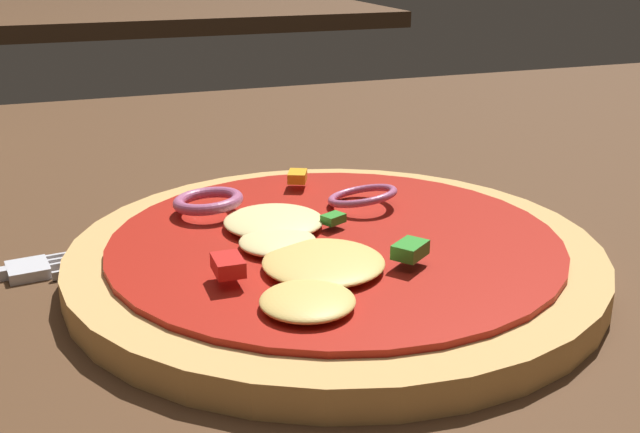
% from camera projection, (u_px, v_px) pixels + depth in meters
% --- Properties ---
extents(dining_table, '(1.26, 0.83, 0.03)m').
position_uv_depth(dining_table, '(257.00, 281.00, 0.38)').
color(dining_table, '#4C301C').
rests_on(dining_table, ground).
extents(pizza, '(0.24, 0.24, 0.03)m').
position_uv_depth(pizza, '(332.00, 254.00, 0.35)').
color(pizza, tan).
rests_on(pizza, dining_table).
extents(background_table, '(0.86, 0.64, 0.03)m').
position_uv_depth(background_table, '(173.00, 12.00, 1.72)').
color(background_table, '#4C301C').
rests_on(background_table, ground).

